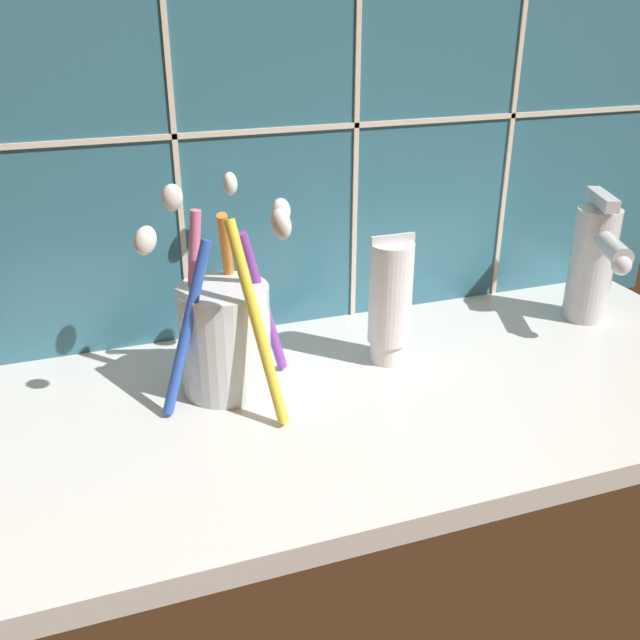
{
  "coord_description": "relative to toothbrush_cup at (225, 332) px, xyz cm",
  "views": [
    {
      "loc": [
        -24.75,
        -49.47,
        34.0
      ],
      "look_at": [
        -6.78,
        1.96,
        8.65
      ],
      "focal_mm": 40.0,
      "sensor_mm": 36.0,
      "label": 1
    }
  ],
  "objects": [
    {
      "name": "toothpaste_tube",
      "position": [
        15.42,
        0.04,
        0.66
      ],
      "size": [
        4.17,
        3.97,
        12.43
      ],
      "color": "white",
      "rests_on": "sink_counter"
    },
    {
      "name": "sink_counter",
      "position": [
        14.36,
        -4.86,
        -6.44
      ],
      "size": [
        70.06,
        32.56,
        2.0
      ],
      "primitive_type": "cube",
      "color": "silver",
      "rests_on": "ground"
    },
    {
      "name": "tile_wall_backsplash",
      "position": [
        14.36,
        11.67,
        21.61
      ],
      "size": [
        80.06,
        1.72,
        58.09
      ],
      "color": "#336B7F",
      "rests_on": "ground"
    },
    {
      "name": "sink_faucet",
      "position": [
        38.96,
        1.42,
        1.2
      ],
      "size": [
        5.67,
        10.9,
        13.57
      ],
      "rotation": [
        0.0,
        0.0,
        -1.92
      ],
      "color": "silver",
      "rests_on": "sink_counter"
    },
    {
      "name": "toothbrush_cup",
      "position": [
        0.0,
        0.0,
        0.0
      ],
      "size": [
        14.36,
        17.24,
        18.28
      ],
      "color": "silver",
      "rests_on": "sink_counter"
    }
  ]
}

